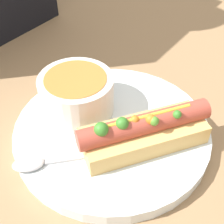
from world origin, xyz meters
TOP-DOWN VIEW (x-y plane):
  - ground_plane at (0.00, 0.00)m, footprint 4.00×4.00m
  - dinner_plate at (0.00, 0.00)m, footprint 0.28×0.28m
  - hot_dog at (-0.01, -0.05)m, footprint 0.17×0.14m
  - soup_bowl at (0.00, 0.06)m, footprint 0.11×0.11m
  - spoon at (-0.10, 0.03)m, footprint 0.13×0.12m

SIDE VIEW (x-z plane):
  - ground_plane at x=0.00m, z-range 0.00..0.00m
  - dinner_plate at x=0.00m, z-range 0.00..0.02m
  - spoon at x=-0.10m, z-range 0.02..0.03m
  - hot_dog at x=-0.01m, z-range 0.01..0.07m
  - soup_bowl at x=0.00m, z-range 0.02..0.08m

